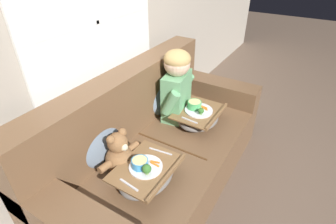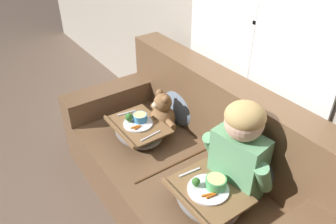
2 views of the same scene
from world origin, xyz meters
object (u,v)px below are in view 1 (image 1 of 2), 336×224
object	(u,v)px
child_figure	(177,82)
lap_tray_child	(198,116)
throw_pillow_behind_child	(160,94)
lap_tray_teddy	(146,174)
couch	(157,148)
throw_pillow_behind_teddy	(100,140)
teddy_bear	(120,154)

from	to	relation	value
child_figure	lap_tray_child	distance (m)	0.34
throw_pillow_behind_child	lap_tray_teddy	xyz separation A→B (m)	(-0.77, -0.38, -0.11)
throw_pillow_behind_child	child_figure	xyz separation A→B (m)	(0.00, -0.17, 0.16)
couch	child_figure	bearing A→B (deg)	5.79
throw_pillow_behind_teddy	child_figure	bearing A→B (deg)	-12.13
teddy_bear	lap_tray_teddy	distance (m)	0.22
couch	lap_tray_teddy	size ratio (longest dim) A/B	4.51
couch	teddy_bear	world-z (taller)	couch
couch	lap_tray_teddy	world-z (taller)	couch
throw_pillow_behind_child	lap_tray_child	xyz separation A→B (m)	(-0.00, -0.38, -0.11)
throw_pillow_behind_child	throw_pillow_behind_teddy	world-z (taller)	throw_pillow_behind_child
couch	child_figure	size ratio (longest dim) A/B	3.21
couch	child_figure	world-z (taller)	child_figure
couch	lap_tray_child	world-z (taller)	couch
throw_pillow_behind_teddy	teddy_bear	size ratio (longest dim) A/B	1.16
throw_pillow_behind_child	teddy_bear	distance (m)	0.79
throw_pillow_behind_teddy	teddy_bear	xyz separation A→B (m)	(-0.00, -0.17, -0.05)
throw_pillow_behind_teddy	teddy_bear	bearing A→B (deg)	-90.19
couch	throw_pillow_behind_teddy	world-z (taller)	couch
couch	teddy_bear	size ratio (longest dim) A/B	5.81
lap_tray_child	couch	bearing A→B (deg)	155.55
child_figure	teddy_bear	distance (m)	0.80
lap_tray_child	lap_tray_teddy	xyz separation A→B (m)	(-0.77, -0.00, -0.00)
throw_pillow_behind_child	lap_tray_teddy	size ratio (longest dim) A/B	0.91
throw_pillow_behind_teddy	lap_tray_teddy	size ratio (longest dim) A/B	0.90
lap_tray_child	teddy_bear	bearing A→B (deg)	164.69
throw_pillow_behind_teddy	couch	bearing A→B (deg)	-27.98
teddy_bear	couch	bearing A→B (deg)	-5.31
throw_pillow_behind_child	child_figure	world-z (taller)	child_figure
child_figure	couch	bearing A→B (deg)	-174.21
couch	throw_pillow_behind_child	size ratio (longest dim) A/B	4.99
child_figure	lap_tray_teddy	distance (m)	0.85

